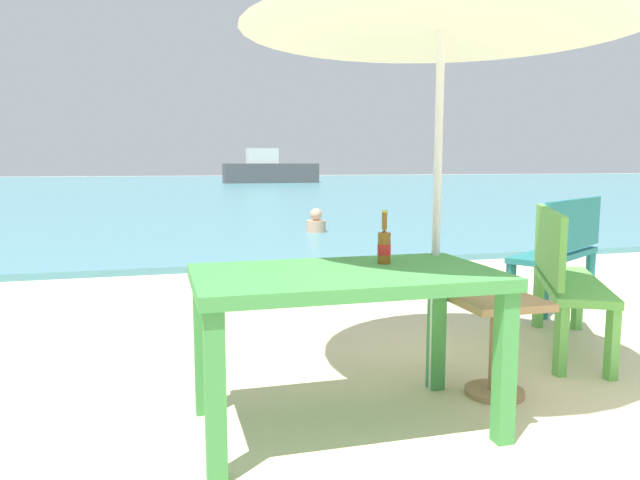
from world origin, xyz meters
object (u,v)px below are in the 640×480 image
at_px(picnic_table_green, 345,294).
at_px(boat_ferry, 269,170).
at_px(swimmer_person, 316,223).
at_px(bench_teal_center, 562,245).
at_px(beer_bottle_amber, 384,245).
at_px(bench_green_left, 562,271).
at_px(side_table_wood, 497,332).

relative_size(picnic_table_green, boat_ferry, 0.25).
relative_size(picnic_table_green, swimmer_person, 3.41).
bearing_deg(bench_teal_center, boat_ferry, 84.27).
bearing_deg(boat_ferry, beer_bottle_amber, -99.42).
relative_size(picnic_table_green, bench_green_left, 1.14).
relative_size(picnic_table_green, side_table_wood, 2.59).
relative_size(picnic_table_green, beer_bottle_amber, 5.28).
distance_m(beer_bottle_amber, side_table_wood, 0.83).
bearing_deg(beer_bottle_amber, bench_teal_center, 36.20).
xyz_separation_m(swimmer_person, boat_ferry, (3.95, 25.92, 0.58)).
bearing_deg(bench_teal_center, bench_green_left, -127.16).
bearing_deg(swimmer_person, picnic_table_green, -103.75).
relative_size(bench_green_left, boat_ferry, 0.22).
relative_size(side_table_wood, swimmer_person, 1.32).
height_order(picnic_table_green, swimmer_person, picnic_table_green).
height_order(picnic_table_green, bench_green_left, bench_green_left).
bearing_deg(beer_bottle_amber, bench_green_left, 22.62).
distance_m(picnic_table_green, side_table_wood, 0.97).
relative_size(swimmer_person, boat_ferry, 0.07).
xyz_separation_m(bench_teal_center, bench_green_left, (-0.82, -1.08, 0.00)).
bearing_deg(beer_bottle_amber, picnic_table_green, -149.53).
bearing_deg(bench_green_left, boat_ferry, 83.03).
bearing_deg(picnic_table_green, bench_teal_center, 35.68).
bearing_deg(bench_teal_center, swimmer_person, 98.29).
bearing_deg(bench_teal_center, beer_bottle_amber, -143.80).
height_order(bench_teal_center, boat_ferry, boat_ferry).
relative_size(bench_green_left, swimmer_person, 2.99).
xyz_separation_m(bench_teal_center, swimmer_person, (-0.79, 5.46, -0.30)).
distance_m(bench_teal_center, swimmer_person, 5.52).
relative_size(beer_bottle_amber, bench_green_left, 0.22).
bearing_deg(side_table_wood, swimmer_person, 83.00).
relative_size(side_table_wood, boat_ferry, 0.10).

